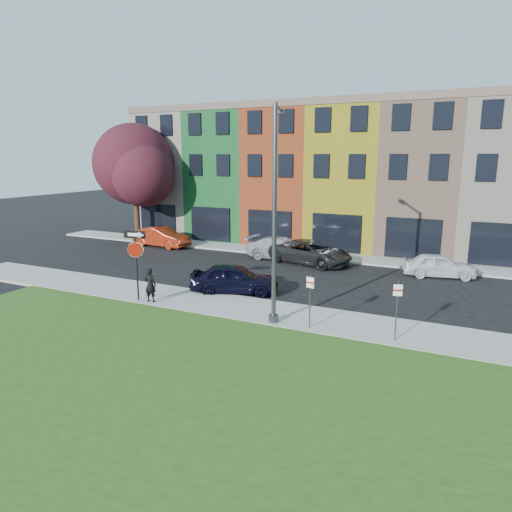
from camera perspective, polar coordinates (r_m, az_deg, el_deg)
The scene contains 16 objects.
ground at distance 17.62m, azimuth -4.53°, elevation -9.84°, with size 120.00×120.00×0.00m, color black.
sidewalk_near at distance 19.36m, azimuth 5.13°, elevation -7.58°, with size 40.00×3.00×0.12m, color gray.
sidewalk_far at distance 31.89m, azimuth 4.15°, elevation 0.41°, with size 40.00×2.40×0.12m, color gray.
grass_park at distance 10.47m, azimuth 20.90°, elevation -27.64°, with size 40.00×16.00×0.10m, color #224814.
rowhouse_block at distance 36.93m, azimuth 8.52°, elevation 9.66°, with size 30.00×10.12×10.00m.
stop_sign at distance 21.43m, azimuth -14.82°, elevation 0.57°, with size 1.03×0.26×3.25m.
man at distance 21.36m, azimuth -13.08°, elevation -3.55°, with size 0.61×0.43×1.58m, color black.
sedan_near at distance 22.56m, azimuth -2.71°, elevation -2.84°, with size 4.65×3.08×1.47m, color black.
parked_car_red at distance 34.85m, azimuth -11.75°, elevation 2.34°, with size 4.57×1.87×1.47m, color maroon.
parked_car_silver at distance 29.90m, azimuth 3.46°, elevation 0.92°, with size 5.08×2.24×1.45m, color #9D9EA2.
parked_car_dark at distance 28.86m, azimuth 6.83°, elevation 0.47°, with size 5.77×3.69×1.48m, color black.
parked_car_white at distance 27.54m, azimuth 21.95°, elevation -1.08°, with size 4.17×2.36×1.34m, color silver.
street_lamp at distance 17.74m, azimuth 2.39°, elevation 5.03°, with size 0.99×2.51×8.46m.
parking_sign_a at distance 17.64m, azimuth 6.78°, elevation -4.86°, with size 0.32×0.11×2.13m.
parking_sign_b at distance 17.09m, azimuth 17.21°, elevation -5.76°, with size 0.31×0.13×2.20m.
tree_purple at distance 37.50m, azimuth -14.76°, elevation 10.79°, with size 7.53×6.59×9.05m.
Camera 1 is at (8.17, -14.13, 6.65)m, focal length 32.00 mm.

